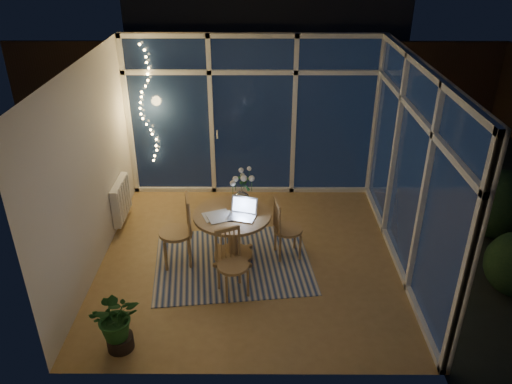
# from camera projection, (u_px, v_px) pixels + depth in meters

# --- Properties ---
(floor) EXTENTS (4.00, 4.00, 0.00)m
(floor) POSITION_uv_depth(u_px,v_px,m) (251.00, 258.00, 6.75)
(floor) COLOR olive
(floor) RESTS_ON ground
(ceiling) EXTENTS (4.00, 4.00, 0.00)m
(ceiling) POSITION_uv_depth(u_px,v_px,m) (251.00, 65.00, 5.53)
(ceiling) COLOR white
(ceiling) RESTS_ON wall_back
(wall_back) EXTENTS (4.00, 0.04, 2.60)m
(wall_back) POSITION_uv_depth(u_px,v_px,m) (253.00, 117.00, 7.91)
(wall_back) COLOR silver
(wall_back) RESTS_ON floor
(wall_front) EXTENTS (4.00, 0.04, 2.60)m
(wall_front) POSITION_uv_depth(u_px,v_px,m) (248.00, 269.00, 4.37)
(wall_front) COLOR silver
(wall_front) RESTS_ON floor
(wall_left) EXTENTS (0.04, 4.00, 2.60)m
(wall_left) POSITION_uv_depth(u_px,v_px,m) (89.00, 171.00, 6.15)
(wall_left) COLOR silver
(wall_left) RESTS_ON floor
(wall_right) EXTENTS (0.04, 4.00, 2.60)m
(wall_right) POSITION_uv_depth(u_px,v_px,m) (413.00, 171.00, 6.13)
(wall_right) COLOR silver
(wall_right) RESTS_ON floor
(window_wall_back) EXTENTS (4.00, 0.10, 2.60)m
(window_wall_back) POSITION_uv_depth(u_px,v_px,m) (253.00, 118.00, 7.87)
(window_wall_back) COLOR white
(window_wall_back) RESTS_ON floor
(window_wall_right) EXTENTS (0.10, 4.00, 2.60)m
(window_wall_right) POSITION_uv_depth(u_px,v_px,m) (410.00, 171.00, 6.13)
(window_wall_right) COLOR white
(window_wall_right) RESTS_ON floor
(radiator) EXTENTS (0.10, 0.70, 0.58)m
(radiator) POSITION_uv_depth(u_px,v_px,m) (121.00, 200.00, 7.36)
(radiator) COLOR white
(radiator) RESTS_ON wall_left
(fairy_lights) EXTENTS (0.24, 0.10, 1.85)m
(fairy_lights) POSITION_uv_depth(u_px,v_px,m) (146.00, 105.00, 7.71)
(fairy_lights) COLOR #FFC566
(fairy_lights) RESTS_ON window_wall_back
(garden_patio) EXTENTS (12.00, 6.00, 0.10)m
(garden_patio) POSITION_uv_depth(u_px,v_px,m) (276.00, 130.00, 11.20)
(garden_patio) COLOR black
(garden_patio) RESTS_ON ground
(garden_fence) EXTENTS (11.00, 0.08, 1.80)m
(garden_fence) POSITION_uv_depth(u_px,v_px,m) (254.00, 82.00, 11.19)
(garden_fence) COLOR #3E2A16
(garden_fence) RESTS_ON ground
(neighbour_roof) EXTENTS (7.00, 3.00, 2.20)m
(neighbour_roof) POSITION_uv_depth(u_px,v_px,m) (266.00, 3.00, 13.24)
(neighbour_roof) COLOR #2E3137
(neighbour_roof) RESTS_ON ground
(garden_shrubs) EXTENTS (0.90, 0.90, 0.90)m
(garden_shrubs) POSITION_uv_depth(u_px,v_px,m) (212.00, 135.00, 9.55)
(garden_shrubs) COLOR black
(garden_shrubs) RESTS_ON ground
(rug) EXTENTS (2.22, 1.86, 0.01)m
(rug) POSITION_uv_depth(u_px,v_px,m) (233.00, 262.00, 6.65)
(rug) COLOR beige
(rug) RESTS_ON floor
(dining_table) EXTENTS (1.12, 1.12, 0.69)m
(dining_table) POSITION_uv_depth(u_px,v_px,m) (233.00, 236.00, 6.59)
(dining_table) COLOR olive
(dining_table) RESTS_ON floor
(chair_left) EXTENTS (0.54, 0.54, 0.99)m
(chair_left) POSITION_uv_depth(u_px,v_px,m) (176.00, 231.00, 6.42)
(chair_left) COLOR olive
(chair_left) RESTS_ON floor
(chair_right) EXTENTS (0.47, 0.47, 0.87)m
(chair_right) POSITION_uv_depth(u_px,v_px,m) (288.00, 228.00, 6.60)
(chair_right) COLOR olive
(chair_right) RESTS_ON floor
(chair_front) EXTENTS (0.52, 0.52, 0.86)m
(chair_front) POSITION_uv_depth(u_px,v_px,m) (233.00, 264.00, 5.89)
(chair_front) COLOR olive
(chair_front) RESTS_ON floor
(laptop) EXTENTS (0.41, 0.38, 0.25)m
(laptop) POSITION_uv_depth(u_px,v_px,m) (241.00, 209.00, 6.28)
(laptop) COLOR silver
(laptop) RESTS_ON dining_table
(flower_vase) EXTENTS (0.22, 0.22, 0.21)m
(flower_vase) POSITION_uv_depth(u_px,v_px,m) (241.00, 196.00, 6.62)
(flower_vase) COLOR white
(flower_vase) RESTS_ON dining_table
(bowl) EXTENTS (0.17, 0.17, 0.04)m
(bowl) POSITION_uv_depth(u_px,v_px,m) (252.00, 204.00, 6.60)
(bowl) COLOR silver
(bowl) RESTS_ON dining_table
(newspapers) EXTENTS (0.40, 0.35, 0.01)m
(newspapers) POSITION_uv_depth(u_px,v_px,m) (219.00, 216.00, 6.36)
(newspapers) COLOR beige
(newspapers) RESTS_ON dining_table
(phone) EXTENTS (0.10, 0.06, 0.01)m
(phone) POSITION_uv_depth(u_px,v_px,m) (230.00, 221.00, 6.26)
(phone) COLOR black
(phone) RESTS_ON dining_table
(potted_plant) EXTENTS (0.65, 0.60, 0.76)m
(potted_plant) POSITION_uv_depth(u_px,v_px,m) (117.00, 320.00, 5.12)
(potted_plant) COLOR #1B4E1E
(potted_plant) RESTS_ON floor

